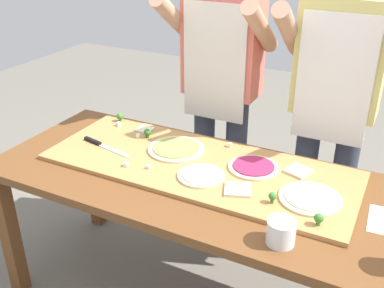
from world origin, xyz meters
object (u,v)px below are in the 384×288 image
object	(u,v)px
pizza_slice_near_left	(238,189)
prep_table	(201,195)
pizza_whole_cheese_artichoke	(310,198)
pizza_whole_pesto_green	(176,149)
cook_left	(221,76)
cook_right	(335,94)
broccoli_floret_back_right	(272,197)
broccoli_floret_front_left	(120,117)
cheese_crumble_a	(149,167)
broccoli_floret_front_mid	(147,133)
cheese_crumble_d	(230,145)
pizza_whole_white_garlic	(201,175)
cheese_crumble_c	(126,165)
cheese_crumble_b	(138,136)
flour_cup	(281,233)
cheese_crumble_e	(119,124)
pizza_slice_center	(145,130)
pizza_slice_near_right	(298,171)
broccoli_floret_back_mid	(319,218)
pizza_whole_beet_magenta	(253,167)
chefs_knife	(100,144)

from	to	relation	value
pizza_slice_near_left	prep_table	bearing A→B (deg)	163.40
pizza_whole_cheese_artichoke	pizza_whole_pesto_green	world-z (taller)	same
pizza_slice_near_left	cook_left	xyz separation A→B (m)	(-0.38, 0.68, 0.22)
pizza_whole_pesto_green	cook_right	world-z (taller)	cook_right
broccoli_floret_back_right	cook_left	world-z (taller)	cook_left
broccoli_floret_front_left	cheese_crumble_a	distance (m)	0.55
broccoli_floret_front_mid	cheese_crumble_d	world-z (taller)	broccoli_floret_front_mid
pizza_slice_near_left	broccoli_floret_front_mid	world-z (taller)	broccoli_floret_front_mid
cheese_crumble_a	cheese_crumble_d	world-z (taller)	cheese_crumble_d
cheese_crumble_d	cook_right	bearing A→B (deg)	39.43
prep_table	pizza_whole_white_garlic	xyz separation A→B (m)	(0.01, -0.03, 0.12)
broccoli_floret_front_left	cheese_crumble_c	distance (m)	0.51
cheese_crumble_a	cook_right	bearing A→B (deg)	47.12
cheese_crumble_b	flour_cup	size ratio (longest dim) A/B	0.18
cheese_crumble_d	cheese_crumble_e	size ratio (longest dim) A/B	0.97
cheese_crumble_b	cheese_crumble_c	world-z (taller)	same
flour_cup	pizza_slice_near_left	bearing A→B (deg)	138.82
pizza_whole_cheese_artichoke	pizza_whole_white_garlic	world-z (taller)	same
pizza_slice_center	pizza_slice_near_right	bearing A→B (deg)	-4.06
pizza_whole_pesto_green	pizza_slice_near_right	xyz separation A→B (m)	(0.57, 0.06, -0.00)
broccoli_floret_front_mid	cook_right	bearing A→B (deg)	27.66
pizza_whole_cheese_artichoke	cook_left	world-z (taller)	cook_left
pizza_whole_white_garlic	broccoli_floret_back_right	xyz separation A→B (m)	(0.33, -0.05, 0.02)
pizza_whole_pesto_green	flour_cup	world-z (taller)	flour_cup
pizza_whole_cheese_artichoke	cook_left	size ratio (longest dim) A/B	0.15
broccoli_floret_front_left	cheese_crumble_b	distance (m)	0.24
pizza_whole_pesto_green	pizza_whole_cheese_artichoke	bearing A→B (deg)	-11.02
broccoli_floret_front_left	cheese_crumble_c	xyz separation A→B (m)	(0.31, -0.40, -0.02)
flour_cup	pizza_whole_cheese_artichoke	bearing A→B (deg)	83.27
cheese_crumble_c	cheese_crumble_d	world-z (taller)	same
cheese_crumble_e	broccoli_floret_back_mid	bearing A→B (deg)	-18.79
pizza_whole_beet_magenta	cheese_crumble_a	size ratio (longest dim) A/B	13.73
broccoli_floret_front_mid	cook_left	xyz separation A→B (m)	(0.21, 0.42, 0.20)
broccoli_floret_back_right	broccoli_floret_front_left	bearing A→B (deg)	158.81
chefs_knife	pizza_slice_near_left	distance (m)	0.75
pizza_slice_near_left	cheese_crumble_e	size ratio (longest dim) A/B	5.17
pizza_whole_white_garlic	pizza_slice_center	distance (m)	0.54
broccoli_floret_front_mid	cheese_crumble_c	size ratio (longest dim) A/B	2.49
cheese_crumble_c	flour_cup	distance (m)	0.78
flour_cup	cook_right	bearing A→B (deg)	91.39
pizza_whole_cheese_artichoke	cook_left	bearing A→B (deg)	137.05
pizza_whole_cheese_artichoke	broccoli_floret_front_mid	world-z (taller)	broccoli_floret_front_mid
pizza_slice_near_right	cook_left	distance (m)	0.73
pizza_slice_near_right	pizza_slice_center	size ratio (longest dim) A/B	1.23
pizza_whole_white_garlic	cheese_crumble_b	world-z (taller)	cheese_crumble_b
cheese_crumble_c	cook_right	world-z (taller)	cook_right
pizza_slice_center	flour_cup	xyz separation A→B (m)	(0.89, -0.53, 0.01)
prep_table	pizza_slice_center	xyz separation A→B (m)	(-0.45, 0.26, 0.12)
broccoli_floret_back_right	cheese_crumble_c	size ratio (longest dim) A/B	2.52
flour_cup	cheese_crumble_c	bearing A→B (deg)	167.14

